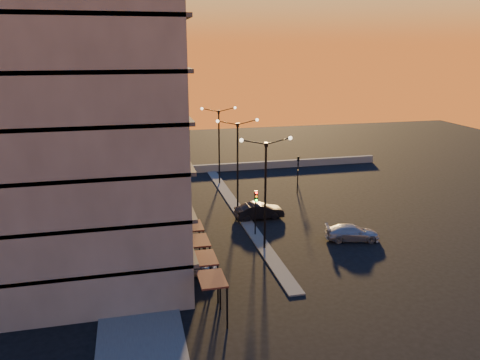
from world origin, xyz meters
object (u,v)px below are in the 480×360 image
object	(u,v)px
traffic_light_main	(256,205)
car_wagon	(352,233)
streetlamp_mid	(238,158)
car_sedan	(259,211)
car_hatchback	(192,267)

from	to	relation	value
traffic_light_main	car_wagon	distance (m)	8.77
streetlamp_mid	traffic_light_main	size ratio (longest dim) A/B	2.24
streetlamp_mid	car_sedan	size ratio (longest dim) A/B	1.99
car_sedan	traffic_light_main	bearing A→B (deg)	158.22
traffic_light_main	car_wagon	size ratio (longest dim) A/B	0.91
traffic_light_main	car_sedan	size ratio (longest dim) A/B	0.89
streetlamp_mid	traffic_light_main	xyz separation A→B (m)	(0.00, -7.13, -2.70)
car_wagon	traffic_light_main	bearing A→B (deg)	83.49
traffic_light_main	streetlamp_mid	bearing A→B (deg)	90.00
streetlamp_mid	car_hatchback	xyz separation A→B (m)	(-6.50, -13.26, -4.94)
car_sedan	car_wagon	bearing A→B (deg)	-139.36
traffic_light_main	car_sedan	world-z (taller)	traffic_light_main
streetlamp_mid	car_hatchback	size ratio (longest dim) A/B	2.50
car_hatchback	car_sedan	size ratio (longest dim) A/B	0.80
traffic_light_main	car_hatchback	distance (m)	9.21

